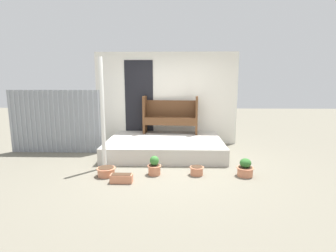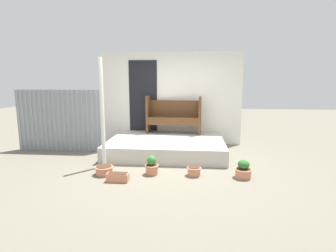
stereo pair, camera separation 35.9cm
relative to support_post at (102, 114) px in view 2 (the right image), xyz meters
name	(u,v)px [view 2 (the right image)]	position (x,y,z in m)	size (l,w,h in m)	color
ground_plane	(166,166)	(1.30, 0.11, -1.14)	(24.00, 24.00, 0.00)	#706B5B
porch_slab	(167,146)	(1.22, 1.17, -0.95)	(2.82, 2.10, 0.36)	beige
house_wall	(169,99)	(1.18, 2.25, 0.17)	(4.02, 0.08, 2.60)	white
fence_corrugated	(60,121)	(-1.54, 1.16, -0.34)	(2.34, 0.05, 1.59)	gray
support_post	(102,114)	(0.00, 0.00, 0.00)	(0.08, 0.08, 2.27)	white
bench	(174,114)	(1.35, 1.94, -0.25)	(1.52, 0.51, 1.03)	#54331C
flower_pot_left	(104,170)	(0.16, -0.48, -1.04)	(0.37, 0.37, 0.17)	tan
flower_pot_middle	(152,166)	(1.08, -0.39, -0.97)	(0.27, 0.27, 0.38)	tan
flower_pot_right	(194,171)	(1.90, -0.38, -1.04)	(0.28, 0.28, 0.17)	tan
flower_pot_far_right	(243,170)	(2.82, -0.41, -0.99)	(0.33, 0.33, 0.35)	tan
planter_box_rect	(118,177)	(0.52, -0.80, -1.06)	(0.39, 0.17, 0.16)	tan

